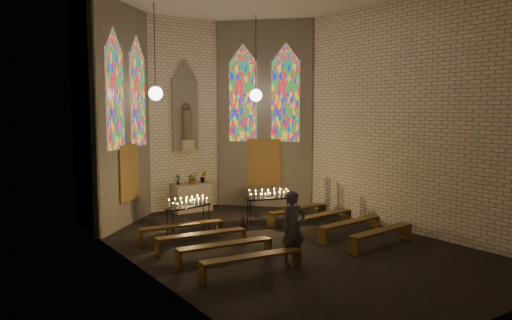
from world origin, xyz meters
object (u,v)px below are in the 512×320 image
at_px(visitor, 293,228).
at_px(votive_stand_left, 189,204).
at_px(altar, 192,197).
at_px(aisle_flower_pot, 243,224).
at_px(votive_stand_right, 269,196).

bearing_deg(visitor, votive_stand_left, 105.53).
distance_m(altar, aisle_flower_pot, 3.59).
distance_m(altar, votive_stand_left, 3.45).
xyz_separation_m(altar, visitor, (-0.87, -7.02, 0.39)).
distance_m(votive_stand_left, visitor, 4.08).
height_order(altar, votive_stand_left, votive_stand_left).
xyz_separation_m(votive_stand_left, visitor, (0.77, -4.01, -0.02)).
relative_size(aisle_flower_pot, votive_stand_left, 0.30).
xyz_separation_m(aisle_flower_pot, votive_stand_right, (1.22, 0.34, 0.69)).
height_order(aisle_flower_pot, visitor, visitor).
height_order(altar, visitor, visitor).
bearing_deg(aisle_flower_pot, visitor, -102.78).
bearing_deg(altar, aisle_flower_pot, -91.45).
height_order(altar, aisle_flower_pot, altar).
bearing_deg(altar, visitor, -97.08).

